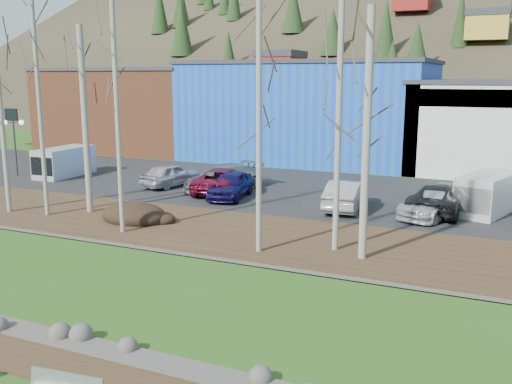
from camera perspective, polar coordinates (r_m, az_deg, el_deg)
The scene contains 27 objects.
dirt_strip at distance 15.77m, azimuth -19.56°, elevation -15.71°, with size 80.00×1.80×0.03m, color #382616.
near_bank_rocks at distance 16.42m, azimuth -17.08°, elevation -14.47°, with size 80.00×0.80×0.50m, color #47423D, non-canonical shape.
river at distance 19.39m, azimuth -8.98°, elevation -9.97°, with size 80.00×8.00×0.90m, color black, non-canonical shape.
far_bank_rocks at distance 22.71m, azimuth -3.29°, elevation -6.59°, with size 80.00×0.80×0.46m, color #47423D, non-canonical shape.
far_bank at distance 25.44m, azimuth 0.05°, elevation -4.40°, with size 80.00×7.00×0.15m, color #382616.
parking_lot at distance 35.01m, azimuth 7.13°, elevation -0.07°, with size 80.00×14.00×0.14m, color black.
building_brick at distance 57.96m, azimuth -11.83°, elevation 8.18°, with size 16.32×12.24×7.80m.
building_blue at distance 49.56m, azimuth 5.43°, elevation 8.13°, with size 20.40×12.24×8.30m.
hillside at distance 92.94m, azimuth 18.84°, elevation 17.40°, with size 160.00×72.00×35.00m, color #30281D, non-canonical shape.
dirt_mound at distance 28.31m, azimuth -12.10°, elevation -2.16°, with size 3.39×2.40×0.67m, color black.
birch_0 at distance 31.60m, azimuth -24.06°, elevation 6.32°, with size 0.25×0.25×9.17m.
birch_1 at distance 30.06m, azimuth -20.87°, elevation 8.45°, with size 0.21×0.21×11.36m.
birch_2 at distance 30.15m, azimuth -16.73°, elevation 6.84°, with size 0.32×0.32×9.39m.
birch_3 at distance 25.67m, azimuth -13.70°, elevation 7.39°, with size 0.22×0.22×10.40m.
birch_4 at distance 22.52m, azimuth 8.23°, elevation 6.30°, with size 0.24×0.24×9.80m.
birch_5 at distance 22.07m, azimuth 0.29°, elevation 6.73°, with size 0.22×0.22×10.12m.
birch_6 at distance 21.60m, azimuth 11.00°, elevation 5.44°, with size 0.30×0.30×9.39m.
street_lamp at distance 43.36m, azimuth -23.05°, elevation 5.55°, with size 1.40×0.82×3.92m.
car_0 at distance 36.74m, azimuth -8.50°, elevation 1.72°, with size 1.75×4.34×1.48m, color silver.
car_1 at distance 34.40m, azimuth -3.23°, elevation 1.20°, with size 2.52×5.47×1.52m, color maroon.
car_2 at distance 35.04m, azimuth -3.30°, elevation 1.44°, with size 2.20×5.42×1.57m, color gray.
car_3 at distance 32.84m, azimuth -2.56°, elevation 0.73°, with size 1.81×4.49×1.53m, color #16104D.
car_4 at distance 30.38m, azimuth 9.01°, elevation -0.27°, with size 1.65×4.73×1.56m, color #B7B7B9.
car_5 at distance 30.74m, azimuth 17.85°, elevation -0.60°, with size 2.50×5.42×1.51m, color black.
car_6 at distance 29.81m, azimuth 17.39°, elevation -1.01°, with size 2.00×4.93×1.43m, color silver.
van_white at distance 31.38m, azimuth 22.09°, elevation -0.18°, with size 3.15×4.97×2.02m.
van_grey at distance 42.11m, azimuth -18.76°, elevation 2.84°, with size 2.11×4.65×2.00m.
Camera 1 is at (10.05, -7.80, 7.06)m, focal length 40.00 mm.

